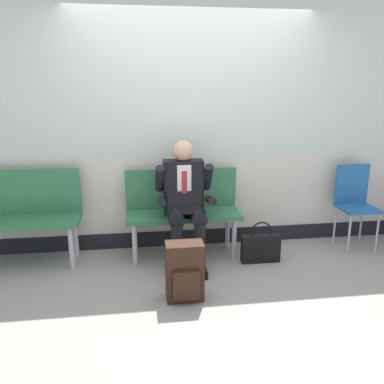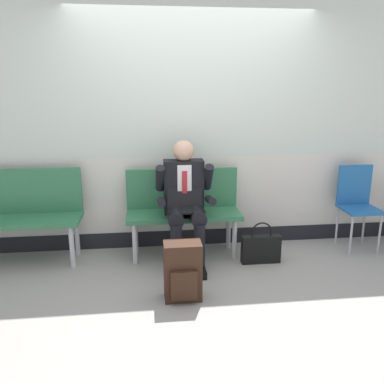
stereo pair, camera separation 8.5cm
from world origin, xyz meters
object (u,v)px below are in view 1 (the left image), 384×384
(bench_empty, at_px, (11,211))
(bench_with_person, at_px, (183,206))
(handbag, at_px, (261,248))
(person_seated, at_px, (185,200))
(backpack, at_px, (185,272))
(folding_chair, at_px, (355,198))

(bench_empty, bearing_deg, bench_with_person, -0.15)
(bench_empty, distance_m, handbag, 2.53)
(handbag, bearing_deg, bench_empty, 172.05)
(bench_with_person, height_order, handbag, bench_with_person)
(person_seated, bearing_deg, handbag, -10.56)
(bench_with_person, xyz_separation_m, bench_empty, (-1.71, 0.00, 0.02))
(bench_with_person, distance_m, handbag, 0.91)
(handbag, bearing_deg, backpack, -144.06)
(backpack, distance_m, handbag, 1.06)
(person_seated, xyz_separation_m, backpack, (-0.09, -0.76, -0.41))
(bench_with_person, relative_size, backpack, 2.34)
(bench_with_person, xyz_separation_m, handbag, (0.76, -0.34, -0.37))
(bench_with_person, relative_size, folding_chair, 1.29)
(bench_empty, xyz_separation_m, folding_chair, (3.62, -0.03, -0.00))
(person_seated, xyz_separation_m, handbag, (0.76, -0.14, -0.50))
(bench_empty, distance_m, backpack, 1.91)
(backpack, bearing_deg, bench_empty, 149.18)
(person_seated, relative_size, handbag, 2.83)
(bench_with_person, bearing_deg, bench_empty, 179.85)
(backpack, relative_size, folding_chair, 0.55)
(bench_with_person, height_order, folding_chair, folding_chair)
(bench_empty, bearing_deg, folding_chair, -0.54)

